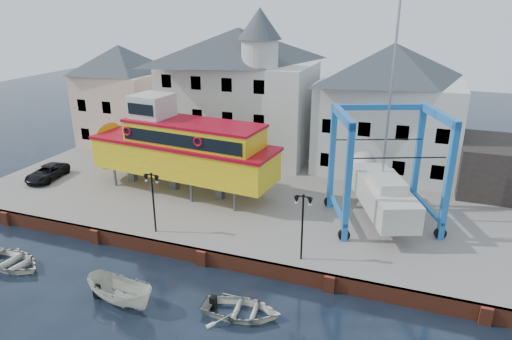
% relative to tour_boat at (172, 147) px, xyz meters
% --- Properties ---
extents(ground, '(140.00, 140.00, 0.00)m').
position_rel_tour_boat_xyz_m(ground, '(6.51, -8.12, -4.61)').
color(ground, black).
rests_on(ground, ground).
extents(hardstanding, '(44.00, 22.00, 1.00)m').
position_rel_tour_boat_xyz_m(hardstanding, '(6.51, 2.88, -4.11)').
color(hardstanding, slate).
rests_on(hardstanding, ground).
extents(quay_wall, '(44.00, 0.47, 1.00)m').
position_rel_tour_boat_xyz_m(quay_wall, '(6.51, -8.01, -4.11)').
color(quay_wall, maroon).
rests_on(quay_wall, ground).
extents(building_pink, '(8.00, 7.00, 10.30)m').
position_rel_tour_boat_xyz_m(building_pink, '(-11.49, 9.88, 1.54)').
color(building_pink, '#D6AF91').
rests_on(building_pink, hardstanding).
extents(building_white_main, '(14.00, 8.30, 14.00)m').
position_rel_tour_boat_xyz_m(building_white_main, '(1.64, 10.27, 2.74)').
color(building_white_main, beige).
rests_on(building_white_main, hardstanding).
extents(building_white_right, '(12.00, 8.00, 11.20)m').
position_rel_tour_boat_xyz_m(building_white_right, '(15.51, 10.88, 1.99)').
color(building_white_right, beige).
rests_on(building_white_right, hardstanding).
extents(shed_dark, '(8.00, 7.00, 4.00)m').
position_rel_tour_boat_xyz_m(shed_dark, '(25.51, 8.88, -1.61)').
color(shed_dark, black).
rests_on(shed_dark, hardstanding).
extents(lamp_post_left, '(1.12, 0.32, 4.20)m').
position_rel_tour_boat_xyz_m(lamp_post_left, '(2.51, -6.92, -0.43)').
color(lamp_post_left, black).
rests_on(lamp_post_left, hardstanding).
extents(lamp_post_right, '(1.12, 0.32, 4.20)m').
position_rel_tour_boat_xyz_m(lamp_post_right, '(12.51, -6.92, -0.43)').
color(lamp_post_right, black).
rests_on(lamp_post_right, hardstanding).
extents(tour_boat, '(17.88, 5.90, 7.65)m').
position_rel_tour_boat_xyz_m(tour_boat, '(0.00, 0.00, 0.00)').
color(tour_boat, '#59595E').
rests_on(tour_boat, hardstanding).
extents(travel_lift, '(8.55, 10.19, 15.05)m').
position_rel_tour_boat_xyz_m(travel_lift, '(16.09, 0.61, -1.10)').
color(travel_lift, '#2460B4').
rests_on(travel_lift, hardstanding).
extents(van, '(2.62, 4.57, 1.20)m').
position_rel_tour_boat_xyz_m(van, '(-11.39, -1.86, -3.01)').
color(van, black).
rests_on(van, hardstanding).
extents(motorboat_a, '(4.57, 2.29, 1.69)m').
position_rel_tour_boat_xyz_m(motorboat_a, '(4.16, -13.14, -4.61)').
color(motorboat_a, beige).
rests_on(motorboat_a, ground).
extents(motorboat_b, '(4.51, 3.44, 0.87)m').
position_rel_tour_boat_xyz_m(motorboat_b, '(10.62, -11.80, -4.61)').
color(motorboat_b, beige).
rests_on(motorboat_b, ground).
extents(motorboat_d, '(4.79, 3.71, 0.91)m').
position_rel_tour_boat_xyz_m(motorboat_d, '(-4.47, -12.35, -4.61)').
color(motorboat_d, beige).
rests_on(motorboat_d, ground).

